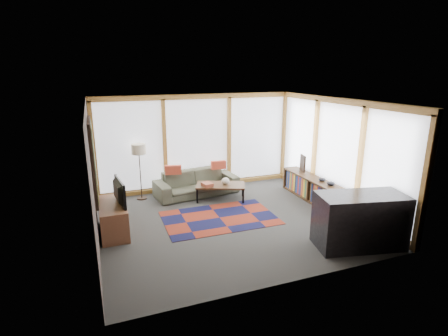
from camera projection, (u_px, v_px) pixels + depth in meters
name	position (u px, v px, depth m)	size (l,w,h in m)	color
ground	(230.00, 220.00, 7.72)	(5.50, 5.50, 0.00)	#282926
room_envelope	(242.00, 146.00, 7.98)	(5.52, 5.02, 2.62)	#4A3B36
rug	(220.00, 218.00, 7.85)	(2.48, 1.60, 0.01)	maroon
sofa	(197.00, 183.00, 9.26)	(2.19, 0.85, 0.64)	#393E2E
pillow_left	(173.00, 170.00, 8.90)	(0.42, 0.13, 0.23)	#B33E28
pillow_right	(218.00, 165.00, 9.38)	(0.40, 0.12, 0.22)	#B33E28
floor_lamp	(140.00, 172.00, 8.83)	(0.36, 0.36, 1.44)	#312218
coffee_table	(221.00, 192.00, 8.91)	(1.22, 0.61, 0.41)	#372716
book_stack	(207.00, 185.00, 8.71)	(0.22, 0.27, 0.09)	brown
vase	(225.00, 181.00, 8.84)	(0.20, 0.20, 0.18)	beige
bookshelf	(314.00, 190.00, 8.81)	(0.43, 2.35, 0.59)	#372716
bowl_a	(331.00, 183.00, 8.21)	(0.19, 0.19, 0.10)	black
bowl_b	(322.00, 179.00, 8.53)	(0.17, 0.17, 0.09)	black
shelf_picture	(303.00, 163.00, 9.34)	(0.04, 0.33, 0.44)	black
tv_console	(113.00, 218.00, 7.08)	(0.52, 1.24, 0.62)	brown
television	(116.00, 192.00, 6.92)	(0.88, 0.12, 0.51)	black
bar_counter	(360.00, 221.00, 6.49)	(1.61, 0.75, 1.02)	black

